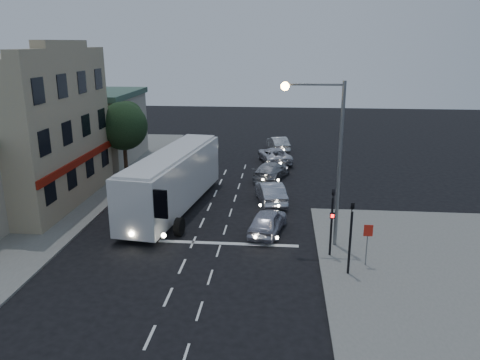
# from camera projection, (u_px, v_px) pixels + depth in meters

# --- Properties ---
(ground) EXTENTS (120.00, 120.00, 0.00)m
(ground) POSITION_uv_depth(u_px,v_px,m) (186.00, 258.00, 24.81)
(ground) COLOR black
(sidewalk_near) EXTENTS (12.00, 24.00, 0.12)m
(sidewalk_near) POSITION_uv_depth(u_px,v_px,m) (469.00, 310.00, 19.84)
(sidewalk_near) COLOR slate
(sidewalk_near) RESTS_ON ground
(sidewalk_far) EXTENTS (12.00, 50.00, 0.12)m
(sidewalk_far) POSITION_uv_depth(u_px,v_px,m) (30.00, 200.00, 33.57)
(sidewalk_far) COLOR slate
(sidewalk_far) RESTS_ON ground
(road_markings) EXTENTS (8.00, 30.55, 0.01)m
(road_markings) POSITION_uv_depth(u_px,v_px,m) (219.00, 234.00, 27.85)
(road_markings) COLOR silver
(road_markings) RESTS_ON ground
(tour_bus) EXTENTS (4.43, 13.22, 3.97)m
(tour_bus) POSITION_uv_depth(u_px,v_px,m) (173.00, 179.00, 31.52)
(tour_bus) COLOR silver
(tour_bus) RESTS_ON ground
(car_suv) EXTENTS (2.52, 4.52, 1.45)m
(car_suv) POSITION_uv_depth(u_px,v_px,m) (268.00, 221.00, 27.87)
(car_suv) COLOR #AFB0C2
(car_suv) RESTS_ON ground
(car_sedan_a) EXTENTS (2.56, 4.84, 1.52)m
(car_sedan_a) POSITION_uv_depth(u_px,v_px,m) (270.00, 192.00, 33.09)
(car_sedan_a) COLOR #ACADBA
(car_sedan_a) RESTS_ON ground
(car_sedan_b) EXTENTS (3.40, 5.24, 1.41)m
(car_sedan_b) POSITION_uv_depth(u_px,v_px,m) (271.00, 170.00, 38.94)
(car_sedan_b) COLOR #A7A7AD
(car_sedan_b) RESTS_ON ground
(car_sedan_c) EXTENTS (3.69, 5.68, 1.45)m
(car_sedan_c) POSITION_uv_depth(u_px,v_px,m) (275.00, 155.00, 44.15)
(car_sedan_c) COLOR silver
(car_sedan_c) RESTS_ON ground
(car_extra) EXTENTS (2.60, 4.81, 1.50)m
(car_extra) POSITION_uv_depth(u_px,v_px,m) (278.00, 144.00, 48.95)
(car_extra) COLOR silver
(car_extra) RESTS_ON ground
(traffic_signal_main) EXTENTS (0.25, 0.35, 4.10)m
(traffic_signal_main) POSITION_uv_depth(u_px,v_px,m) (332.00, 214.00, 24.20)
(traffic_signal_main) COLOR black
(traffic_signal_main) RESTS_ON sidewalk_near
(traffic_signal_side) EXTENTS (0.18, 0.15, 4.10)m
(traffic_signal_side) POSITION_uv_depth(u_px,v_px,m) (351.00, 230.00, 22.25)
(traffic_signal_side) COLOR black
(traffic_signal_side) RESTS_ON sidewalk_near
(regulatory_sign) EXTENTS (0.45, 0.12, 2.20)m
(regulatory_sign) POSITION_uv_depth(u_px,v_px,m) (368.00, 238.00, 23.32)
(regulatory_sign) COLOR slate
(regulatory_sign) RESTS_ON sidewalk_near
(streetlight) EXTENTS (3.32, 0.44, 9.00)m
(streetlight) POSITION_uv_depth(u_px,v_px,m) (328.00, 146.00, 24.64)
(streetlight) COLOR slate
(streetlight) RESTS_ON sidewalk_near
(main_building) EXTENTS (10.12, 12.00, 11.00)m
(main_building) POSITION_uv_depth(u_px,v_px,m) (8.00, 130.00, 32.20)
(main_building) COLOR tan
(main_building) RESTS_ON sidewalk_far
(low_building_north) EXTENTS (9.40, 9.40, 6.50)m
(low_building_north) POSITION_uv_depth(u_px,v_px,m) (87.00, 126.00, 44.12)
(low_building_north) COLOR #A49C8C
(low_building_north) RESTS_ON sidewalk_far
(street_tree) EXTENTS (4.00, 4.00, 6.20)m
(street_tree) POSITION_uv_depth(u_px,v_px,m) (123.00, 124.00, 38.59)
(street_tree) COLOR black
(street_tree) RESTS_ON sidewalk_far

